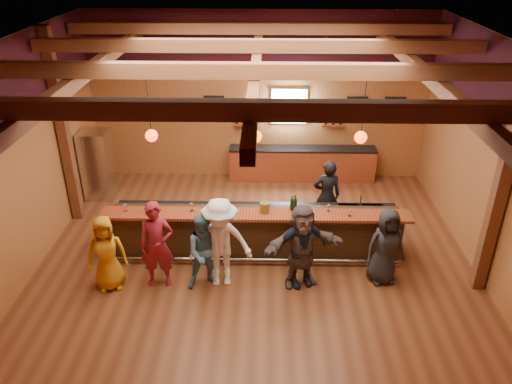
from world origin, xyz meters
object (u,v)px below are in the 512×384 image
at_px(customer_brown, 302,246).
at_px(bottle_a, 295,205).
at_px(ice_bucket, 265,207).
at_px(customer_redvest, 157,245).
at_px(customer_navy, 301,247).
at_px(bar_counter, 257,230).
at_px(back_bar_cabinet, 302,164).
at_px(customer_white, 221,243).
at_px(stainless_fridge, 98,165).
at_px(bartender, 327,196).
at_px(customer_denim, 206,251).
at_px(customer_dark, 386,246).
at_px(customer_orange, 106,253).

bearing_deg(customer_brown, bottle_a, 79.64).
height_order(ice_bucket, bottle_a, bottle_a).
distance_m(customer_redvest, customer_navy, 2.74).
relative_size(bar_counter, back_bar_cabinet, 1.57).
bearing_deg(customer_navy, bottle_a, 77.71).
bearing_deg(back_bar_cabinet, ice_bucket, -104.82).
bearing_deg(bottle_a, customer_white, -147.51).
distance_m(stainless_fridge, customer_white, 4.99).
relative_size(customer_brown, ice_bucket, 7.99).
height_order(bartender, bottle_a, bartender).
bearing_deg(bar_counter, stainless_fridge, 149.24).
xyz_separation_m(customer_denim, customer_brown, (1.82, 0.11, 0.08)).
bearing_deg(customer_dark, customer_white, 171.39).
xyz_separation_m(customer_dark, bartender, (-0.93, 1.95, 0.06)).
bearing_deg(customer_navy, customer_brown, 48.74).
relative_size(customer_orange, customer_brown, 0.89).
bearing_deg(back_bar_cabinet, customer_white, -111.31).
bearing_deg(stainless_fridge, customer_denim, -49.18).
relative_size(customer_orange, customer_denim, 0.98).
height_order(customer_white, bottle_a, customer_white).
xyz_separation_m(customer_denim, ice_bucket, (1.10, 0.96, 0.43)).
height_order(customer_navy, bartender, bartender).
relative_size(back_bar_cabinet, customer_white, 2.16).
xyz_separation_m(customer_brown, bartender, (0.69, 2.07, -0.01)).
bearing_deg(customer_orange, back_bar_cabinet, 34.77).
height_order(back_bar_cabinet, bartender, bartender).
relative_size(customer_brown, customer_dark, 1.09).
bearing_deg(customer_denim, back_bar_cabinet, 51.66).
xyz_separation_m(customer_brown, customer_dark, (1.62, 0.12, -0.07)).
bearing_deg(customer_brown, customer_white, 164.14).
bearing_deg(bottle_a, customer_brown, -83.43).
xyz_separation_m(bar_counter, bartender, (1.57, 0.95, 0.34)).
xyz_separation_m(back_bar_cabinet, customer_navy, (-0.31, -4.72, 0.37)).
relative_size(bartender, bottle_a, 4.53).
bearing_deg(customer_brown, ice_bucket, 112.85).
bearing_deg(customer_denim, ice_bucket, 26.61).
distance_m(back_bar_cabinet, bottle_a, 3.91).
distance_m(back_bar_cabinet, customer_denim, 5.26).
height_order(customer_orange, customer_brown, customer_brown).
distance_m(bar_counter, customer_denim, 1.57).
distance_m(customer_redvest, bartender, 4.05).
relative_size(customer_navy, bottle_a, 4.45).
bearing_deg(customer_redvest, ice_bucket, 18.93).
height_order(back_bar_cabinet, bottle_a, bottle_a).
height_order(customer_redvest, customer_white, customer_white).
bearing_deg(bottle_a, customer_navy, -84.10).
relative_size(customer_brown, bartender, 1.01).
height_order(bar_counter, customer_redvest, customer_redvest).
bearing_deg(stainless_fridge, customer_redvest, -58.34).
xyz_separation_m(bar_counter, ice_bucket, (0.17, -0.27, 0.70)).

